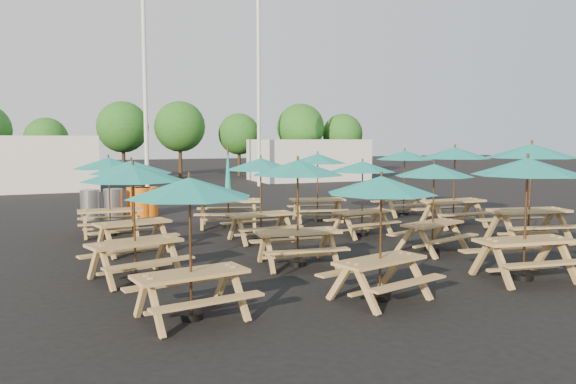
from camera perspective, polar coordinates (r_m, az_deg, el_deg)
name	(u,v)px	position (r m, az deg, el deg)	size (l,w,h in m)	color
ground	(310,237)	(15.17, 2.26, -4.63)	(120.00, 120.00, 0.00)	black
picnic_unit_0	(190,196)	(8.22, -9.97, -0.42)	(2.13, 2.13, 2.12)	#AE804D
picnic_unit_1	(133,180)	(10.82, -15.45, 1.19)	(2.36, 2.36, 2.19)	#AE804D
picnic_unit_2	(131,173)	(13.51, -15.62, 1.90)	(2.27, 2.27, 2.17)	#AE804D
picnic_unit_3	(109,168)	(16.00, -17.75, 2.36)	(1.97, 1.97, 2.16)	#AE804D
picnic_unit_4	(381,192)	(9.21, 9.46, -0.04)	(2.21, 2.21, 2.07)	#AE804D
picnic_unit_5	(298,174)	(11.58, 1.00, 1.85)	(2.18, 2.18, 2.24)	#AE804D
picnic_unit_6	(261,169)	(14.45, -2.79, 2.34)	(2.02, 2.02, 2.17)	#AE804D
picnic_unit_7	(228,193)	(16.87, -6.10, -0.13)	(2.38, 2.22, 2.49)	#AE804D
picnic_unit_8	(527,174)	(11.32, 23.14, 1.70)	(2.29, 2.29, 2.32)	#AE804D
picnic_unit_9	(434,176)	(13.46, 14.61, 1.63)	(2.29, 2.29, 2.09)	#AE804D
picnic_unit_10	(362,171)	(15.39, 7.58, 2.13)	(2.03, 2.03, 2.06)	#AE804D
picnic_unit_11	(318,163)	(17.93, 3.03, 3.01)	(2.32, 2.32, 2.20)	#AE804D
picnic_unit_13	(531,157)	(15.52, 23.49, 3.30)	(2.62, 2.62, 2.55)	#AE804D
picnic_unit_14	(455,158)	(17.58, 16.59, 3.36)	(2.15, 2.15, 2.42)	#AE804D
picnic_unit_15	(405,159)	(19.80, 11.76, 3.30)	(2.04, 2.04, 2.26)	#AE804D
waste_bin_0	(90,205)	(19.45, -19.45, -1.24)	(0.62, 0.62, 0.99)	gray
waste_bin_1	(113,204)	(19.55, -17.33, -1.14)	(0.62, 0.62, 0.99)	gray
waste_bin_2	(142,202)	(19.77, -14.62, -1.00)	(0.62, 0.62, 0.99)	orange
waste_bin_3	(136,202)	(19.93, -15.19, -0.96)	(0.62, 0.62, 0.99)	orange
waste_bin_4	(149,202)	(19.88, -13.97, -0.95)	(0.62, 0.62, 0.99)	orange
mast_0	(145,68)	(28.03, -14.36, 12.13)	(0.20, 0.20, 12.00)	silver
mast_1	(259,78)	(31.62, -3.01, 11.51)	(0.20, 0.20, 12.00)	silver
event_tent_0	(13,164)	(31.53, -26.17, 2.61)	(8.00, 4.00, 2.80)	silver
event_tent_1	(309,160)	(35.99, 2.10, 3.28)	(7.00, 4.00, 2.60)	silver
tree_2	(46,139)	(37.12, -23.35, 4.95)	(2.59, 2.59, 3.93)	#382314
tree_3	(123,127)	(38.48, -16.44, 6.34)	(3.36, 3.36, 5.09)	#382314
tree_4	(180,127)	(38.65, -10.94, 6.54)	(3.41, 3.41, 5.17)	#382314
tree_5	(239,134)	(40.20, -5.00, 5.88)	(2.94, 2.94, 4.45)	#382314
tree_6	(301,128)	(40.02, 1.30, 6.55)	(3.38, 3.38, 5.13)	#382314
tree_7	(342,134)	(41.57, 5.56, 5.88)	(2.95, 2.95, 4.48)	#382314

